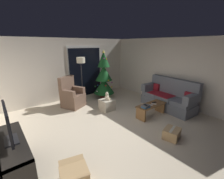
% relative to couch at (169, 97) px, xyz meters
% --- Properties ---
extents(ground_plane, '(7.00, 7.00, 0.00)m').
position_rel_couch_xyz_m(ground_plane, '(-2.32, 0.21, -0.40)').
color(ground_plane, beige).
extents(wall_back, '(5.72, 0.12, 2.50)m').
position_rel_couch_xyz_m(wall_back, '(-2.32, 3.27, 0.85)').
color(wall_back, beige).
rests_on(wall_back, ground).
extents(wall_right, '(0.12, 6.00, 2.50)m').
position_rel_couch_xyz_m(wall_right, '(0.54, 0.21, 0.85)').
color(wall_right, beige).
rests_on(wall_right, ground).
extents(patio_door_frame, '(1.60, 0.02, 2.20)m').
position_rel_couch_xyz_m(patio_door_frame, '(-1.60, 3.20, 0.70)').
color(patio_door_frame, silver).
rests_on(patio_door_frame, ground).
extents(patio_door_glass, '(1.50, 0.02, 2.10)m').
position_rel_couch_xyz_m(patio_door_glass, '(-1.60, 3.18, 0.65)').
color(patio_door_glass, black).
rests_on(patio_door_glass, ground).
extents(couch, '(0.92, 1.99, 1.08)m').
position_rel_couch_xyz_m(couch, '(0.00, 0.00, 0.00)').
color(couch, slate).
rests_on(couch, ground).
extents(coffee_table, '(1.10, 0.40, 0.40)m').
position_rel_couch_xyz_m(coffee_table, '(-1.03, -0.01, -0.13)').
color(coffee_table, olive).
rests_on(coffee_table, ground).
extents(remote_black, '(0.16, 0.07, 0.02)m').
position_rel_couch_xyz_m(remote_black, '(-0.84, 0.01, 0.01)').
color(remote_black, black).
rests_on(remote_black, coffee_table).
extents(remote_white, '(0.13, 0.15, 0.02)m').
position_rel_couch_xyz_m(remote_white, '(-0.97, -0.06, 0.01)').
color(remote_white, silver).
rests_on(remote_white, coffee_table).
extents(remote_silver, '(0.14, 0.15, 0.02)m').
position_rel_couch_xyz_m(remote_silver, '(-1.13, -0.05, 0.01)').
color(remote_silver, '#ADADB2').
rests_on(remote_silver, coffee_table).
extents(book_stack, '(0.26, 0.22, 0.07)m').
position_rel_couch_xyz_m(book_stack, '(-1.37, -0.06, 0.04)').
color(book_stack, '#285684').
rests_on(book_stack, coffee_table).
extents(cell_phone, '(0.11, 0.16, 0.01)m').
position_rel_couch_xyz_m(cell_phone, '(-1.37, -0.05, 0.08)').
color(cell_phone, black).
rests_on(cell_phone, book_stack).
extents(christmas_tree, '(0.88, 0.88, 2.04)m').
position_rel_couch_xyz_m(christmas_tree, '(-1.18, 2.39, 0.50)').
color(christmas_tree, '#4C1E19').
rests_on(christmas_tree, ground).
extents(armchair, '(0.91, 0.91, 1.13)m').
position_rel_couch_xyz_m(armchair, '(-2.69, 2.34, 0.00)').
color(armchair, brown).
rests_on(armchair, ground).
extents(floor_lamp, '(0.32, 0.32, 1.78)m').
position_rel_couch_xyz_m(floor_lamp, '(-2.12, 2.57, 1.11)').
color(floor_lamp, '#2D2D30').
rests_on(floor_lamp, ground).
extents(media_shelf, '(0.40, 1.40, 0.72)m').
position_rel_couch_xyz_m(media_shelf, '(-4.85, -0.10, -0.06)').
color(media_shelf, black).
rests_on(media_shelf, ground).
extents(television, '(0.21, 0.84, 0.61)m').
position_rel_couch_xyz_m(television, '(-4.81, -0.04, 0.64)').
color(television, black).
rests_on(television, media_shelf).
extents(ottoman, '(0.44, 0.44, 0.38)m').
position_rel_couch_xyz_m(ottoman, '(-1.86, 1.26, -0.21)').
color(ottoman, '#B2A893').
rests_on(ottoman, ground).
extents(teddy_bear_cream, '(0.21, 0.22, 0.29)m').
position_rel_couch_xyz_m(teddy_bear_cream, '(-1.86, 1.25, 0.10)').
color(teddy_bear_cream, beige).
rests_on(teddy_bear_cream, ottoman).
extents(cardboard_box_open_near_shelf, '(0.53, 0.60, 0.37)m').
position_rel_couch_xyz_m(cardboard_box_open_near_shelf, '(-4.11, -0.85, -0.24)').
color(cardboard_box_open_near_shelf, tan).
rests_on(cardboard_box_open_near_shelf, ground).
extents(cardboard_box_taped_mid_floor, '(0.49, 0.44, 0.25)m').
position_rel_couch_xyz_m(cardboard_box_taped_mid_floor, '(-1.62, -1.12, -0.28)').
color(cardboard_box_taped_mid_floor, tan).
rests_on(cardboard_box_taped_mid_floor, ground).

